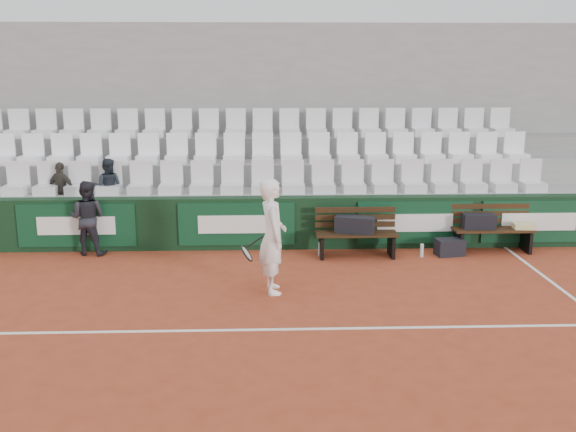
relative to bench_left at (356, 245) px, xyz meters
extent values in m
plane|color=#9F3E24|center=(-2.02, -3.36, -0.23)|extent=(80.00, 80.00, 0.00)
cube|color=white|center=(-2.02, -3.36, -0.22)|extent=(18.00, 0.06, 0.01)
cube|color=black|center=(-2.02, 0.64, 0.28)|extent=(18.00, 0.30, 1.00)
cube|color=#0C381E|center=(-5.22, 0.47, 0.30)|extent=(2.20, 0.04, 0.82)
cube|color=#0C381E|center=(-2.22, 0.47, 0.30)|extent=(2.20, 0.04, 0.82)
cube|color=#0C381E|center=(1.18, 0.47, 0.30)|extent=(2.20, 0.04, 0.82)
cube|color=#0C381E|center=(3.58, 0.47, 0.30)|extent=(2.20, 0.04, 0.82)
cube|color=#979795|center=(-2.02, 1.27, 0.28)|extent=(18.00, 0.95, 1.00)
cube|color=#969693|center=(-2.02, 2.22, 0.50)|extent=(18.00, 0.95, 1.45)
cube|color=gray|center=(-2.02, 3.17, 0.72)|extent=(18.00, 0.95, 1.90)
cube|color=gray|center=(-2.02, 3.79, 1.98)|extent=(18.00, 0.30, 4.40)
cube|color=silver|center=(-2.02, 1.09, 1.09)|extent=(11.90, 0.44, 0.63)
cube|color=white|center=(-2.02, 2.04, 1.54)|extent=(11.90, 0.44, 0.63)
cube|color=silver|center=(-2.02, 2.99, 1.99)|extent=(11.90, 0.44, 0.63)
cube|color=black|center=(0.00, 0.00, 0.00)|extent=(1.50, 0.56, 0.45)
cube|color=#372010|center=(2.62, 0.23, 0.00)|extent=(1.50, 0.56, 0.45)
cube|color=black|center=(-0.04, 0.02, 0.38)|extent=(0.76, 0.50, 0.30)
cube|color=black|center=(2.35, 0.25, 0.36)|extent=(0.60, 0.30, 0.28)
cube|color=beige|center=(3.19, 0.21, 0.28)|extent=(0.40, 0.31, 0.10)
cube|color=black|center=(1.75, 0.01, -0.07)|extent=(0.55, 0.39, 0.31)
cylinder|color=#ADBCC4|center=(-0.66, 0.06, -0.10)|extent=(0.07, 0.07, 0.26)
cylinder|color=silver|center=(1.21, -0.07, -0.10)|extent=(0.07, 0.07, 0.24)
imported|color=white|center=(-1.56, -1.85, 0.67)|extent=(0.51, 0.70, 1.79)
torus|color=black|center=(-1.96, -1.85, 0.40)|extent=(0.19, 0.30, 0.26)
cylinder|color=black|center=(-1.83, -1.85, 0.58)|extent=(0.26, 0.03, 0.20)
imported|color=black|center=(-4.97, 0.34, 0.47)|extent=(0.76, 0.64, 1.39)
imported|color=#35302A|center=(-5.66, 1.14, 1.31)|extent=(0.68, 0.47, 1.07)
imported|color=#1D242C|center=(-4.75, 1.14, 1.35)|extent=(0.57, 0.46, 1.14)
camera|label=1|loc=(-1.67, -11.34, 3.18)|focal=40.00mm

